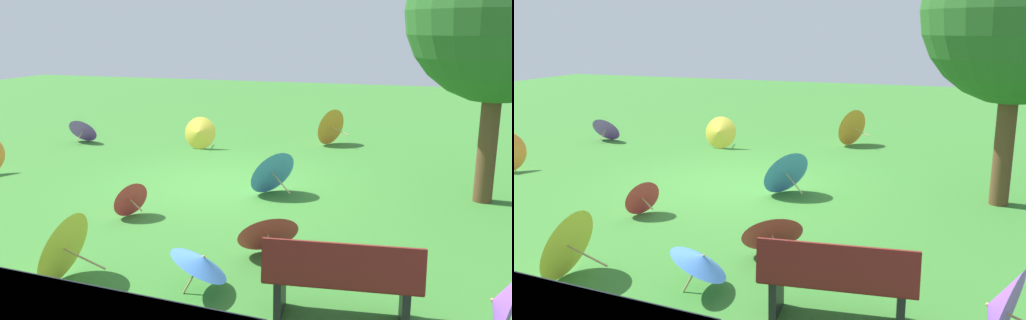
# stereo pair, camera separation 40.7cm
# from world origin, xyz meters

# --- Properties ---
(ground) EXTENTS (40.00, 40.00, 0.00)m
(ground) POSITION_xyz_m (0.00, 0.00, 0.00)
(ground) COLOR #387A2D
(park_bench) EXTENTS (1.65, 0.67, 0.90)m
(park_bench) POSITION_xyz_m (-2.93, 4.42, 0.47)
(park_bench) COLOR maroon
(park_bench) RESTS_ON ground
(shade_tree) EXTENTS (3.01, 3.01, 4.73)m
(shade_tree) POSITION_xyz_m (-4.63, -0.36, 3.20)
(shade_tree) COLOR brown
(shade_tree) RESTS_ON ground
(parasol_yellow_0) EXTENTS (0.84, 0.92, 0.92)m
(parasol_yellow_0) POSITION_xyz_m (0.38, 4.54, 0.46)
(parasol_yellow_0) COLOR tan
(parasol_yellow_0) RESTS_ON ground
(parasol_purple_0) EXTENTS (0.83, 0.94, 0.89)m
(parasol_purple_0) POSITION_xyz_m (-4.43, 4.44, 0.45)
(parasol_purple_0) COLOR tan
(parasol_purple_0) RESTS_ON ground
(parasol_blue_1) EXTENTS (0.93, 0.94, 0.61)m
(parasol_blue_1) POSITION_xyz_m (-1.32, 4.27, 0.38)
(parasol_blue_1) COLOR tan
(parasol_blue_1) RESTS_ON ground
(parasol_red_0) EXTENTS (1.04, 0.99, 0.76)m
(parasol_red_0) POSITION_xyz_m (-1.74, 3.08, 0.39)
(parasol_red_0) COLOR tan
(parasol_red_0) RESTS_ON ground
(parasol_yellow_2) EXTENTS (0.83, 0.79, 0.82)m
(parasol_yellow_2) POSITION_xyz_m (1.76, -2.78, 0.41)
(parasol_yellow_2) COLOR tan
(parasol_yellow_2) RESTS_ON ground
(parasol_purple_1) EXTENTS (0.77, 0.67, 0.68)m
(parasol_purple_1) POSITION_xyz_m (4.98, -2.62, 0.34)
(parasol_purple_1) COLOR tan
(parasol_purple_1) RESTS_ON ground
(parasol_red_1) EXTENTS (0.59, 0.67, 0.60)m
(parasol_red_1) POSITION_xyz_m (0.81, 2.21, 0.30)
(parasol_red_1) COLOR tan
(parasol_red_1) RESTS_ON ground
(parasol_orange_4) EXTENTS (1.00, 0.99, 0.96)m
(parasol_orange_4) POSITION_xyz_m (-1.18, -4.32, 0.48)
(parasol_orange_4) COLOR tan
(parasol_orange_4) RESTS_ON ground
(parasol_blue_2) EXTENTS (1.02, 1.09, 0.90)m
(parasol_blue_2) POSITION_xyz_m (-0.97, 0.33, 0.45)
(parasol_blue_2) COLOR tan
(parasol_blue_2) RESTS_ON ground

